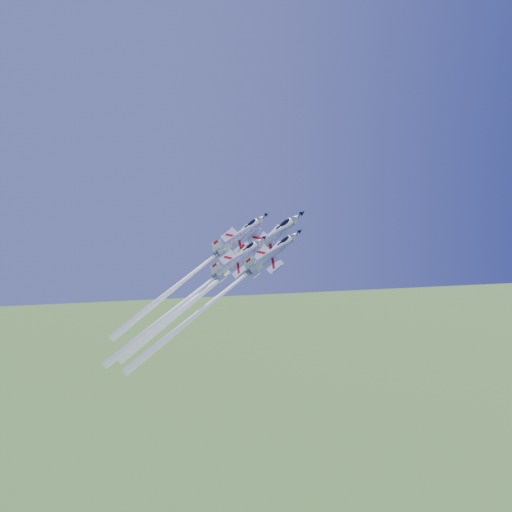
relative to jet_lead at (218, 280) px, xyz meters
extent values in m
cylinder|color=white|center=(11.17, 1.18, 8.27)|extent=(9.13, 7.59, 11.81)
cone|color=white|center=(17.45, 1.84, 12.93)|extent=(3.58, 3.09, 3.68)
cone|color=black|center=(18.91, 1.99, 14.01)|extent=(1.80, 1.56, 1.85)
cone|color=slate|center=(5.38, 0.57, 3.98)|extent=(2.95, 2.58, 2.77)
ellipsoid|color=black|center=(14.85, 1.29, 11.87)|extent=(3.47, 1.83, 3.04)
cube|color=black|center=(13.38, 1.03, 11.09)|extent=(1.20, 0.42, 1.03)
cube|color=white|center=(10.26, 1.18, 7.28)|extent=(6.80, 10.22, 5.74)
cube|color=white|center=(12.89, 2.74, 10.02)|extent=(3.33, 1.64, 2.60)
cube|color=white|center=(13.75, 0.23, 9.22)|extent=(3.33, 1.64, 2.60)
cube|color=white|center=(6.28, 0.70, 4.52)|extent=(3.59, 5.62, 3.06)
cube|color=white|center=(5.61, -0.03, 6.08)|extent=(3.87, 1.74, 4.11)
cube|color=#B80910|center=(5.11, -0.62, 7.40)|extent=(1.43, 0.54, 1.30)
cube|color=black|center=(11.70, 1.60, 7.51)|extent=(9.10, 1.53, 6.83)
sphere|color=white|center=(5.16, 0.55, 3.81)|extent=(1.22, 1.06, 1.23)
cone|color=white|center=(-8.09, -0.85, -6.02)|extent=(19.43, 15.93, 26.96)
cylinder|color=white|center=(5.24, 6.32, 8.24)|extent=(7.87, 6.54, 10.18)
cone|color=white|center=(10.65, 6.88, 12.25)|extent=(3.08, 2.66, 3.17)
cone|color=black|center=(11.91, 7.02, 13.18)|extent=(1.55, 1.34, 1.59)
cone|color=slate|center=(0.25, 5.79, 4.53)|extent=(2.55, 2.23, 2.39)
ellipsoid|color=black|center=(8.40, 6.41, 11.34)|extent=(3.00, 1.58, 2.62)
cube|color=black|center=(7.14, 6.19, 10.67)|extent=(1.04, 0.36, 0.89)
cube|color=white|center=(4.45, 6.32, 7.38)|extent=(5.86, 8.81, 4.95)
cube|color=white|center=(6.72, 7.66, 9.74)|extent=(2.87, 1.42, 2.24)
cube|color=white|center=(7.46, 5.50, 9.05)|extent=(2.87, 1.42, 2.24)
cube|color=white|center=(1.02, 5.91, 5.00)|extent=(3.09, 4.85, 2.64)
cube|color=white|center=(0.44, 5.28, 6.35)|extent=(3.34, 1.50, 3.54)
cube|color=#B80910|center=(0.01, 4.77, 7.48)|extent=(1.24, 0.47, 1.12)
cube|color=black|center=(5.69, 6.68, 7.58)|extent=(7.84, 1.32, 5.89)
sphere|color=white|center=(0.06, 5.77, 4.39)|extent=(1.05, 0.91, 1.06)
cone|color=white|center=(-11.63, 4.54, -4.27)|extent=(17.08, 14.00, 23.72)
cylinder|color=white|center=(9.98, -7.83, 6.99)|extent=(7.33, 6.09, 9.48)
cone|color=white|center=(15.02, -7.30, 10.72)|extent=(2.87, 2.48, 2.95)
cone|color=black|center=(16.19, -7.17, 11.59)|extent=(1.45, 1.25, 1.48)
cone|color=slate|center=(5.33, -8.32, 3.54)|extent=(2.37, 2.07, 2.22)
ellipsoid|color=black|center=(12.93, -7.74, 9.87)|extent=(2.79, 1.47, 2.44)
cube|color=black|center=(11.75, -7.95, 9.25)|extent=(0.97, 0.34, 0.82)
cube|color=white|center=(9.24, -7.82, 6.19)|extent=(5.45, 8.20, 4.61)
cube|color=white|center=(11.36, -6.58, 8.38)|extent=(2.67, 1.32, 2.08)
cube|color=white|center=(12.05, -8.59, 7.74)|extent=(2.67, 1.32, 2.08)
cube|color=white|center=(6.05, -8.21, 3.97)|extent=(2.88, 4.51, 2.45)
cube|color=white|center=(5.52, -8.79, 5.23)|extent=(3.11, 1.40, 3.30)
cube|color=#B80910|center=(5.11, -9.27, 6.29)|extent=(1.15, 0.44, 1.04)
cube|color=black|center=(10.40, -7.49, 6.37)|extent=(7.30, 1.23, 5.48)
sphere|color=white|center=(5.16, -8.33, 3.41)|extent=(0.98, 0.85, 0.99)
cone|color=white|center=(-7.25, -9.64, -5.79)|extent=(17.86, 14.62, 24.95)
cylinder|color=white|center=(3.55, -3.57, 5.21)|extent=(7.21, 5.99, 9.32)
cone|color=white|center=(8.51, -3.05, 8.89)|extent=(2.82, 2.44, 2.90)
cone|color=black|center=(9.66, -2.93, 9.74)|extent=(1.42, 1.23, 1.46)
cone|color=slate|center=(-1.02, -4.05, 1.82)|extent=(2.33, 2.04, 2.18)
ellipsoid|color=black|center=(6.45, -3.48, 8.05)|extent=(2.74, 1.44, 2.40)
cube|color=black|center=(5.29, -3.69, 7.44)|extent=(0.95, 0.33, 0.81)
cube|color=white|center=(2.83, -3.57, 4.43)|extent=(5.36, 8.07, 4.53)
cube|color=white|center=(4.91, -2.34, 6.59)|extent=(2.63, 1.30, 2.05)
cube|color=white|center=(5.58, -4.31, 5.96)|extent=(2.63, 1.30, 2.05)
cube|color=white|center=(-0.31, -3.94, 2.25)|extent=(2.83, 4.44, 2.41)
cube|color=white|center=(-0.84, -4.52, 3.49)|extent=(3.06, 1.37, 3.24)
cube|color=#B80910|center=(-1.24, -4.99, 4.53)|extent=(1.13, 0.43, 1.03)
cube|color=black|center=(3.96, -3.23, 4.61)|extent=(7.18, 1.21, 5.39)
sphere|color=white|center=(-1.19, -4.07, 1.69)|extent=(0.96, 0.83, 0.97)
cone|color=white|center=(-12.55, -5.26, -6.73)|extent=(16.48, 13.50, 22.96)
camera|label=1|loc=(-11.31, -118.48, 30.95)|focal=40.00mm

